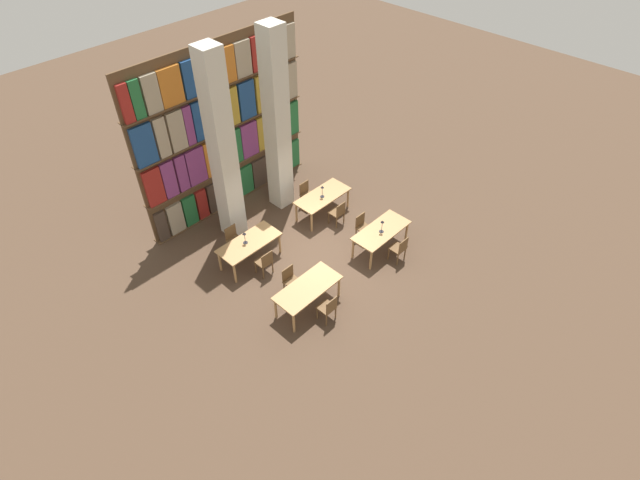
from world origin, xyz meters
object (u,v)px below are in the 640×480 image
Objects in this scene: desk_lamp_2 at (322,190)px; chair_3 at (363,226)px; desk_lamp_1 at (245,236)px; reading_table_3 at (323,197)px; chair_0 at (328,308)px; pillar_center at (277,124)px; chair_4 at (265,262)px; reading_table_1 at (381,232)px; chair_7 at (307,194)px; chair_1 at (291,280)px; reading_table_2 at (249,244)px; chair_6 at (338,212)px; chair_2 at (399,248)px; reading_table_0 at (308,289)px; desk_lamp_0 at (382,224)px; pillar_left at (222,151)px; chair_5 at (234,239)px.

chair_3 is at bearing -87.79° from desk_lamp_2.
desk_lamp_1 is 0.21× the size of reading_table_3.
desk_lamp_1 is at bearing 91.45° from chair_0.
chair_4 is at bearing -140.69° from pillar_center.
chair_3 reaches higher than reading_table_1.
chair_1 is at bearing 38.71° from chair_7.
chair_0 is 4.41m from desk_lamp_2.
chair_7 reaches higher than reading_table_2.
chair_6 is (3.08, 2.47, 0.00)m from chair_0.
chair_2 reaches higher than reading_table_1.
desk_lamp_2 reaches higher than chair_4.
reading_table_0 is at bearing 13.21° from chair_3.
desk_lamp_0 reaches higher than reading_table_2.
desk_lamp_2 is (-0.06, 3.10, 0.58)m from chair_2.
pillar_left is 1.00× the size of pillar_center.
chair_4 reaches higher than reading_table_1.
chair_0 is at bearing 51.65° from chair_7.
chair_0 and chair_7 have the same top height.
pillar_center is 2.49m from desk_lamp_2.
pillar_left and pillar_center have the same top height.
reading_table_3 is at bearing 45.64° from chair_0.
chair_2 and chair_6 have the same top height.
pillar_left is 6.78× the size of chair_5.
chair_3 is 1.00× the size of chair_7.
desk_lamp_1 is at bearing 141.94° from reading_table_1.
reading_table_2 is (0.06, 2.48, 0.00)m from reading_table_0.
chair_5 is (-3.14, 3.16, -0.20)m from reading_table_1.
pillar_left is at bearing 150.44° from reading_table_3.
chair_5 and chair_6 have the same top height.
pillar_left reaches higher than desk_lamp_2.
chair_3 is at bearing -29.26° from reading_table_2.
pillar_center is at bearing -57.95° from chair_7.
pillar_center is 5.89m from chair_0.
chair_4 is (-3.07, 1.79, -0.59)m from desk_lamp_0.
reading_table_3 is (0.50, -1.46, -2.32)m from pillar_center.
desk_lamp_2 is (2.51, -1.50, -1.94)m from pillar_left.
reading_table_2 is 4.70× the size of desk_lamp_1.
chair_2 is 0.89m from desk_lamp_0.
pillar_left is 4.81m from chair_3.
chair_2 is 1.42m from chair_3.
reading_table_3 is at bearing 88.53° from desk_lamp_0.
pillar_center is 4.24m from chair_4.
chair_7 is (2.55, -0.75, -2.52)m from pillar_left.
chair_5 is (-3.14, 3.87, 0.00)m from chair_2.
desk_lamp_2 is (3.08, 0.66, 0.58)m from chair_4.
chair_0 is 1.00× the size of chair_2.
reading_table_1 is at bearing 13.42° from chair_0.
reading_table_1 is 4.70× the size of desk_lamp_1.
chair_1 is 0.47× the size of reading_table_2.
reading_table_1 is (0.50, -3.90, -2.32)m from pillar_center.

